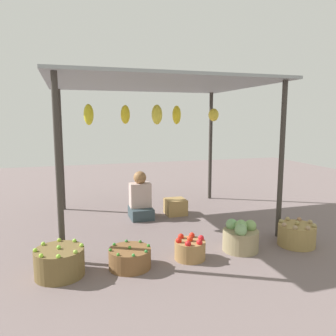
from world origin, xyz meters
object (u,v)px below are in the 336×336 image
object	(u,v)px
basket_limes	(60,262)
basket_potatoes	(297,235)
basket_red_tomatoes	(190,249)
basket_cabbages	(241,237)
wooden_crate_near_vendor	(175,207)
vendor_person	(140,200)
basket_green_chilies	(130,258)

from	to	relation	value
basket_limes	basket_potatoes	world-z (taller)	basket_limes
basket_red_tomatoes	basket_cabbages	bearing A→B (deg)	4.20
basket_red_tomatoes	basket_potatoes	bearing A→B (deg)	-0.53
basket_limes	basket_red_tomatoes	distance (m)	1.46
basket_red_tomatoes	wooden_crate_near_vendor	world-z (taller)	basket_red_tomatoes
basket_potatoes	wooden_crate_near_vendor	bearing A→B (deg)	120.50
basket_cabbages	wooden_crate_near_vendor	distance (m)	1.76
basket_limes	basket_cabbages	world-z (taller)	basket_cabbages
basket_potatoes	wooden_crate_near_vendor	world-z (taller)	basket_potatoes
basket_limes	basket_potatoes	xyz separation A→B (m)	(2.93, -0.01, -0.00)
wooden_crate_near_vendor	basket_cabbages	bearing A→B (deg)	-80.81
vendor_person	wooden_crate_near_vendor	bearing A→B (deg)	1.36
basket_limes	basket_potatoes	bearing A→B (deg)	-0.29
basket_limes	basket_red_tomatoes	xyz separation A→B (m)	(1.46, -0.00, -0.03)
basket_red_tomatoes	wooden_crate_near_vendor	size ratio (longest dim) A/B	1.06
basket_potatoes	wooden_crate_near_vendor	distance (m)	2.09
vendor_person	basket_green_chilies	size ratio (longest dim) A/B	1.67
basket_limes	basket_cabbages	distance (m)	2.15
basket_red_tomatoes	basket_cabbages	size ratio (longest dim) A/B	0.82
vendor_person	basket_potatoes	size ratio (longest dim) A/B	1.66
basket_green_chilies	basket_red_tomatoes	xyz separation A→B (m)	(0.72, 0.02, 0.01)
vendor_person	basket_limes	distance (m)	2.18
basket_limes	basket_green_chilies	xyz separation A→B (m)	(0.74, -0.02, -0.04)
basket_potatoes	basket_red_tomatoes	bearing A→B (deg)	179.47
vendor_person	basket_potatoes	bearing A→B (deg)	-46.81
basket_potatoes	wooden_crate_near_vendor	size ratio (longest dim) A/B	1.38
basket_potatoes	wooden_crate_near_vendor	xyz separation A→B (m)	(-1.06, 1.80, -0.01)
basket_green_chilies	basket_potatoes	size ratio (longest dim) A/B	0.99
basket_green_chilies	wooden_crate_near_vendor	world-z (taller)	wooden_crate_near_vendor
basket_green_chilies	basket_red_tomatoes	bearing A→B (deg)	1.80
vendor_person	basket_green_chilies	distance (m)	1.88
vendor_person	basket_limes	size ratio (longest dim) A/B	1.52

